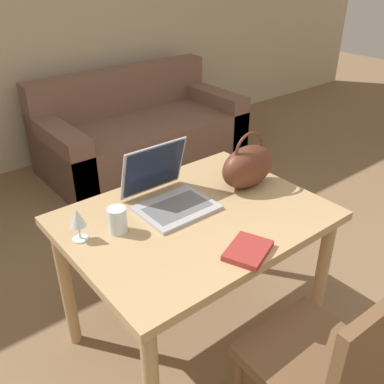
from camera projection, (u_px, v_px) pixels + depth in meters
dining_table at (195, 233)px, 1.92m from camera, size 1.12×0.84×0.75m
chair at (331, 362)px, 1.50m from camera, size 0.45×0.45×0.87m
couch at (141, 133)px, 3.97m from camera, size 1.82×0.91×0.82m
laptop at (166, 189)px, 1.93m from camera, size 0.33×0.34×0.26m
drinking_glass at (117, 220)px, 1.73m from camera, size 0.08×0.08×0.11m
wine_glass at (78, 219)px, 1.66m from camera, size 0.07×0.07×0.14m
handbag at (248, 166)px, 2.05m from camera, size 0.30×0.16×0.28m
book at (248, 251)px, 1.63m from camera, size 0.23×0.20×0.02m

